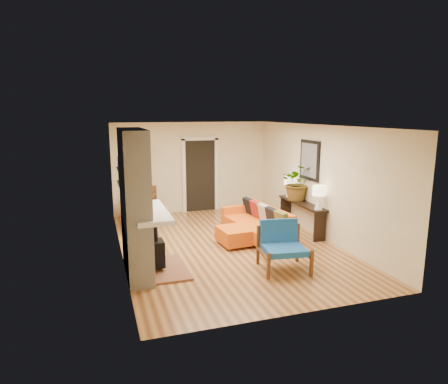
{
  "coord_description": "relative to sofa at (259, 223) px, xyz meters",
  "views": [
    {
      "loc": [
        -2.67,
        -7.98,
        2.88
      ],
      "look_at": [
        0.0,
        0.2,
        1.15
      ],
      "focal_mm": 32.0,
      "sensor_mm": 36.0,
      "label": 1
    }
  ],
  "objects": [
    {
      "name": "room_shell",
      "position": [
        -0.27,
        2.38,
        0.89
      ],
      "size": [
        6.5,
        6.5,
        6.5
      ],
      "color": "tan",
      "rests_on": "ground"
    },
    {
      "name": "fireplace",
      "position": [
        -2.87,
        -1.26,
        0.89
      ],
      "size": [
        1.09,
        1.68,
        2.6
      ],
      "color": "white",
      "rests_on": "ground"
    },
    {
      "name": "sofa",
      "position": [
        0.0,
        0.0,
        0.0
      ],
      "size": [
        1.09,
        2.1,
        0.79
      ],
      "color": "silver",
      "rests_on": "ground"
    },
    {
      "name": "ottoman",
      "position": [
        -0.66,
        -0.33,
        -0.12
      ],
      "size": [
        0.82,
        0.82,
        0.39
      ],
      "color": "silver",
      "rests_on": "ground"
    },
    {
      "name": "blue_chair",
      "position": [
        -0.31,
        -1.82,
        0.13
      ],
      "size": [
        0.95,
        0.94,
        0.89
      ],
      "color": "brown",
      "rests_on": "ground"
    },
    {
      "name": "dining_table",
      "position": [
        -2.45,
        1.83,
        0.29
      ],
      "size": [
        1.12,
        1.84,
        0.97
      ],
      "color": "brown",
      "rests_on": "ground"
    },
    {
      "name": "console_table",
      "position": [
        1.2,
        0.16,
        0.23
      ],
      "size": [
        0.34,
        1.85,
        0.72
      ],
      "color": "black",
      "rests_on": "ground"
    },
    {
      "name": "lamp_near",
      "position": [
        1.2,
        -0.59,
        0.71
      ],
      "size": [
        0.3,
        0.3,
        0.54
      ],
      "color": "white",
      "rests_on": "console_table"
    },
    {
      "name": "lamp_far",
      "position": [
        1.2,
        0.83,
        0.71
      ],
      "size": [
        0.3,
        0.3,
        0.54
      ],
      "color": "white",
      "rests_on": "console_table"
    },
    {
      "name": "houseplant",
      "position": [
        1.19,
        0.4,
        0.83
      ],
      "size": [
        0.98,
        0.9,
        0.9
      ],
      "primitive_type": "imported",
      "rotation": [
        0.0,
        0.0,
        -0.28
      ],
      "color": "#1E5919",
      "rests_on": "console_table"
    }
  ]
}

